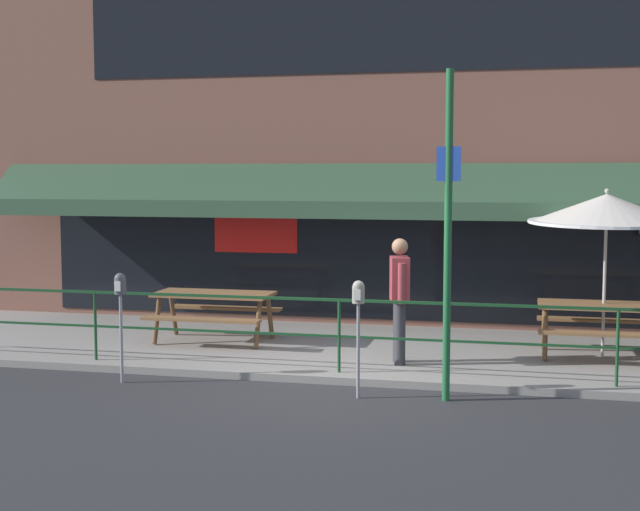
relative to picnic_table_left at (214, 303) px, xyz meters
The scene contains 11 objects.
ground_plane 3.08m from the picnic_table_left, 39.91° to the right, with size 120.00×120.00×0.00m, color #2D2D30.
patio_deck 2.39m from the picnic_table_left, ahead, with size 15.00×4.00×0.10m, color gray.
restaurant_building 4.34m from the picnic_table_left, 45.09° to the left, with size 15.00×1.60×7.22m.
patio_railing 2.81m from the picnic_table_left, 35.21° to the right, with size 13.84×0.04×0.97m.
picnic_table_left is the anchor object (origin of this frame).
picnic_table_centre 5.73m from the picnic_table_left, ahead, with size 1.80×1.42×0.76m.
patio_umbrella_centre 5.92m from the picnic_table_left, ahead, with size 2.14×2.14×2.38m.
pedestrian_walking 3.13m from the picnic_table_left, 16.76° to the right, with size 0.33×0.61×1.71m.
parking_meter_near 2.47m from the picnic_table_left, 99.37° to the right, with size 0.15×0.16×1.42m.
parking_meter_far 3.71m from the picnic_table_left, 42.66° to the right, with size 0.15×0.16×1.42m.
street_sign_pole 4.62m from the picnic_table_left, 32.34° to the right, with size 0.28×0.09×3.88m.
Camera 1 is at (2.31, -10.88, 2.70)m, focal length 50.00 mm.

